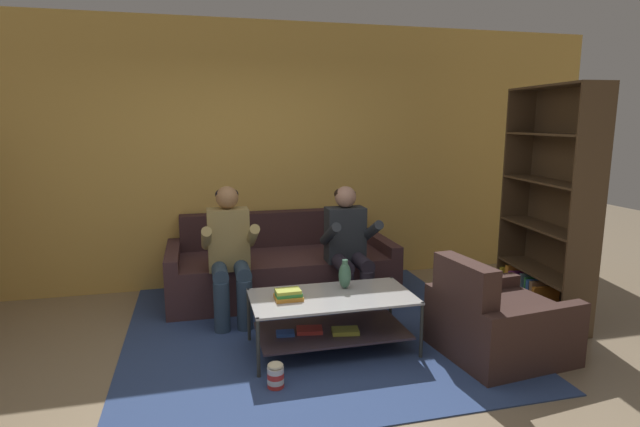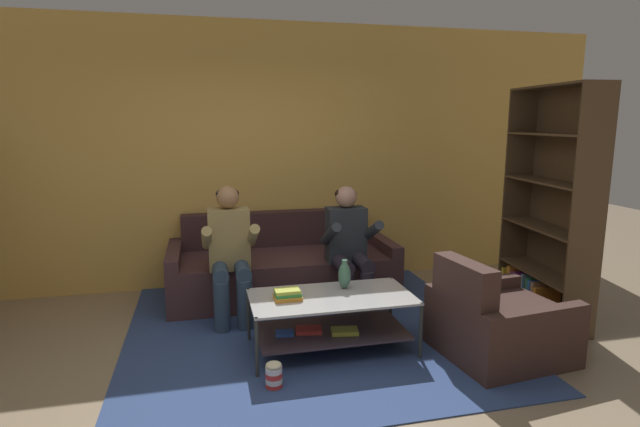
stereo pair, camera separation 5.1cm
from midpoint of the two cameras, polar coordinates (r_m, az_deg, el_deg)
ground at (r=3.69m, az=-3.08°, el=-19.31°), size 16.80×16.80×0.00m
back_partition at (r=5.65m, az=-7.73°, el=6.51°), size 8.40×0.12×2.90m
couch at (r=5.37m, az=-4.09°, el=-6.28°), size 2.33×0.99×0.84m
person_seated_left at (r=4.66m, az=-9.95°, el=-3.96°), size 0.50×0.58×1.25m
person_seated_right at (r=4.85m, az=3.63°, el=-3.43°), size 0.50×0.58×1.21m
coffee_table at (r=4.09m, az=1.57°, el=-11.43°), size 1.30×0.67×0.46m
area_rug at (r=4.71m, az=-1.29°, el=-12.32°), size 3.15×3.36×0.01m
vase at (r=4.18m, az=3.16°, el=-7.04°), size 0.10×0.10×0.25m
book_stack at (r=3.96m, az=-3.35°, el=-9.26°), size 0.22×0.18×0.08m
bookshelf at (r=5.15m, az=24.86°, el=-1.62°), size 0.42×1.13×2.15m
armchair at (r=4.25m, az=19.92°, el=-11.82°), size 0.99×0.93×0.81m
popcorn_tub at (r=3.65m, az=-4.88°, el=-17.92°), size 0.12×0.12×0.19m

